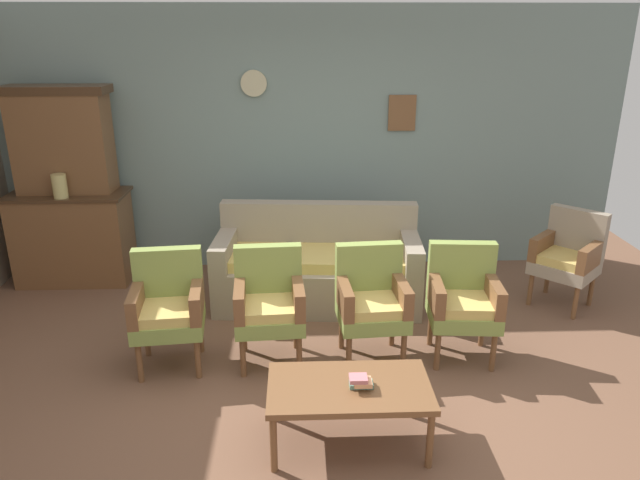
# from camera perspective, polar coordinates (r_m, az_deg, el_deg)

# --- Properties ---
(ground_plane) EXTENTS (7.68, 7.68, 0.00)m
(ground_plane) POSITION_cam_1_polar(r_m,az_deg,el_deg) (4.29, 0.54, -15.45)
(ground_plane) COLOR brown
(wall_back_with_decor) EXTENTS (6.40, 0.09, 2.70)m
(wall_back_with_decor) POSITION_cam_1_polar(r_m,az_deg,el_deg) (6.23, -0.57, 9.45)
(wall_back_with_decor) COLOR gray
(wall_back_with_decor) RESTS_ON ground
(side_cabinet) EXTENTS (1.16, 0.55, 0.93)m
(side_cabinet) POSITION_cam_1_polar(r_m,az_deg,el_deg) (6.50, -22.67, 0.25)
(side_cabinet) COLOR brown
(side_cabinet) RESTS_ON ground
(cabinet_upper_hutch) EXTENTS (0.99, 0.38, 1.03)m
(cabinet_upper_hutch) POSITION_cam_1_polar(r_m,az_deg,el_deg) (6.34, -23.61, 8.90)
(cabinet_upper_hutch) COLOR brown
(cabinet_upper_hutch) RESTS_ON side_cabinet
(vase_on_cabinet) EXTENTS (0.14, 0.14, 0.23)m
(vase_on_cabinet) POSITION_cam_1_polar(r_m,az_deg,el_deg) (6.19, -23.81, 4.78)
(vase_on_cabinet) COLOR #CABB73
(vase_on_cabinet) RESTS_ON side_cabinet
(floral_couch) EXTENTS (1.93, 0.94, 0.90)m
(floral_couch) POSITION_cam_1_polar(r_m,az_deg,el_deg) (5.59, -0.23, -2.80)
(floral_couch) COLOR gray
(floral_couch) RESTS_ON ground
(armchair_by_doorway) EXTENTS (0.56, 0.54, 0.90)m
(armchair_by_doorway) POSITION_cam_1_polar(r_m,az_deg,el_deg) (4.64, -14.43, -6.08)
(armchair_by_doorway) COLOR #849947
(armchair_by_doorway) RESTS_ON ground
(armchair_row_middle) EXTENTS (0.55, 0.52, 0.90)m
(armchair_row_middle) POSITION_cam_1_polar(r_m,az_deg,el_deg) (4.57, -4.91, -5.89)
(armchair_row_middle) COLOR #849947
(armchair_row_middle) RESTS_ON ground
(armchair_near_couch_end) EXTENTS (0.55, 0.53, 0.90)m
(armchair_near_couch_end) POSITION_cam_1_polar(r_m,az_deg,el_deg) (4.61, 4.99, -5.66)
(armchair_near_couch_end) COLOR #849947
(armchair_near_couch_end) RESTS_ON ground
(armchair_near_cabinet) EXTENTS (0.56, 0.53, 0.90)m
(armchair_near_cabinet) POSITION_cam_1_polar(r_m,az_deg,el_deg) (4.74, 13.63, -5.40)
(armchair_near_cabinet) COLOR #849947
(armchair_near_cabinet) RESTS_ON ground
(wingback_chair_by_fireplace) EXTENTS (0.71, 0.71, 0.90)m
(wingback_chair_by_fireplace) POSITION_cam_1_polar(r_m,az_deg,el_deg) (5.92, 22.80, -1.28)
(wingback_chair_by_fireplace) COLOR gray
(wingback_chair_by_fireplace) RESTS_ON ground
(coffee_table) EXTENTS (1.00, 0.56, 0.42)m
(coffee_table) POSITION_cam_1_polar(r_m,az_deg,el_deg) (3.74, 2.84, -14.37)
(coffee_table) COLOR brown
(coffee_table) RESTS_ON ground
(book_stack_on_table) EXTENTS (0.15, 0.11, 0.08)m
(book_stack_on_table) POSITION_cam_1_polar(r_m,az_deg,el_deg) (3.68, 3.96, -13.49)
(book_stack_on_table) COLOR gray
(book_stack_on_table) RESTS_ON coffee_table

